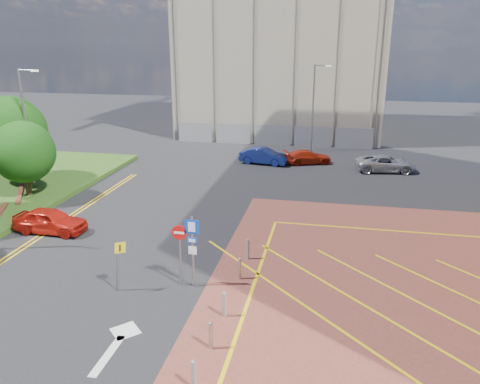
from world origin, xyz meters
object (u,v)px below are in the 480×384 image
(tree_c, at_px, (23,152))
(tree_d, at_px, (11,131))
(sign_cluster, at_px, (188,244))
(lamp_left_far, at_px, (27,124))
(car_silver_back, at_px, (385,164))
(car_blue_back, at_px, (264,156))
(lamp_back, at_px, (314,105))
(car_red_back, at_px, (308,157))
(car_red_left, at_px, (50,221))
(warning_sign, at_px, (118,260))

(tree_c, relative_size, tree_d, 0.81)
(tree_c, bearing_deg, sign_cluster, -33.16)
(lamp_left_far, distance_m, car_silver_back, 26.82)
(car_blue_back, bearing_deg, tree_d, 128.16)
(lamp_back, bearing_deg, lamp_left_far, -139.14)
(lamp_back, relative_size, car_blue_back, 1.94)
(tree_c, xyz_separation_m, car_blue_back, (13.82, 12.29, -2.51))
(car_silver_back, bearing_deg, tree_c, 108.91)
(lamp_left_far, xyz_separation_m, sign_cluster, (14.72, -11.02, -2.71))
(car_blue_back, xyz_separation_m, car_red_back, (3.64, 0.81, -0.10))
(car_red_back, bearing_deg, car_silver_back, -121.49)
(tree_c, xyz_separation_m, lamp_back, (17.58, 18.00, 1.17))
(car_red_left, bearing_deg, warning_sign, -127.56)
(car_red_back, bearing_deg, sign_cluster, 150.97)
(lamp_back, height_order, car_red_back, lamp_back)
(tree_d, relative_size, warning_sign, 2.71)
(car_silver_back, bearing_deg, lamp_left_far, 104.15)
(tree_c, relative_size, warning_sign, 2.18)
(tree_c, bearing_deg, lamp_left_far, 114.71)
(tree_d, xyz_separation_m, lamp_back, (20.58, 15.00, 0.49))
(sign_cluster, distance_m, car_red_left, 10.17)
(car_blue_back, height_order, car_red_back, car_blue_back)
(car_red_left, bearing_deg, car_red_back, -34.63)
(tree_d, xyz_separation_m, car_red_left, (7.62, -7.81, -3.19))
(lamp_back, bearing_deg, car_red_back, -91.33)
(car_blue_back, bearing_deg, car_red_back, -68.19)
(lamp_back, height_order, warning_sign, lamp_back)
(tree_c, bearing_deg, lamp_back, 45.68)
(car_red_left, relative_size, car_silver_back, 0.85)
(lamp_left_far, xyz_separation_m, car_red_back, (18.39, 11.10, -4.08))
(lamp_left_far, bearing_deg, warning_sign, -44.88)
(tree_c, distance_m, sign_cluster, 16.53)
(lamp_back, height_order, sign_cluster, lamp_back)
(tree_c, bearing_deg, car_silver_back, 26.41)
(lamp_back, distance_m, sign_cluster, 27.38)
(warning_sign, relative_size, car_blue_back, 0.55)
(car_red_left, bearing_deg, lamp_back, -28.59)
(car_red_left, distance_m, car_red_back, 22.04)
(sign_cluster, bearing_deg, tree_d, 144.42)
(tree_d, distance_m, sign_cluster, 20.74)
(car_red_left, height_order, car_silver_back, car_red_left)
(lamp_left_far, bearing_deg, sign_cluster, -36.82)
(tree_c, xyz_separation_m, lamp_left_far, (-0.92, 2.00, 1.47))
(car_blue_back, bearing_deg, sign_cluster, -170.82)
(warning_sign, bearing_deg, tree_d, 137.39)
(lamp_back, bearing_deg, car_silver_back, -45.31)
(car_silver_back, bearing_deg, car_red_back, 70.62)
(tree_c, bearing_deg, tree_d, 135.00)
(car_red_back, bearing_deg, tree_d, 96.66)
(warning_sign, bearing_deg, car_silver_back, 59.89)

